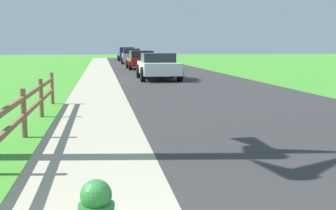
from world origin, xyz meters
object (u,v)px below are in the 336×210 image
(parked_car_red, at_px, (141,60))
(parked_car_blue, at_px, (127,54))
(parked_suv_white, at_px, (158,66))
(parked_car_silver, at_px, (131,56))

(parked_car_red, distance_m, parked_car_blue, 18.31)
(parked_suv_white, distance_m, parked_car_red, 10.03)
(parked_suv_white, relative_size, parked_car_red, 1.00)
(parked_suv_white, bearing_deg, parked_car_blue, 89.89)
(parked_suv_white, distance_m, parked_car_blue, 28.34)
(parked_car_red, distance_m, parked_car_silver, 10.00)
(parked_car_red, height_order, parked_car_silver, parked_car_silver)
(parked_car_red, bearing_deg, parked_suv_white, -90.27)
(parked_car_blue, bearing_deg, parked_suv_white, -90.11)
(parked_car_red, xyz_separation_m, parked_car_blue, (0.01, 18.31, 0.09))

